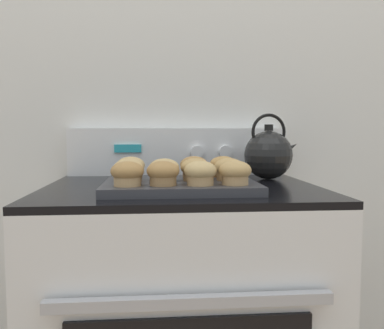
% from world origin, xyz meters
% --- Properties ---
extents(wall_back, '(8.00, 0.05, 2.40)m').
position_xyz_m(wall_back, '(0.00, 0.65, 1.20)').
color(wall_back, silver).
rests_on(wall_back, ground_plane).
extents(control_panel, '(0.73, 0.07, 0.16)m').
position_xyz_m(control_panel, '(0.00, 0.60, 0.97)').
color(control_panel, white).
rests_on(control_panel, stove_range).
extents(muffin_pan, '(0.39, 0.30, 0.02)m').
position_xyz_m(muffin_pan, '(-0.01, 0.24, 0.90)').
color(muffin_pan, '#38383D').
rests_on(muffin_pan, stove_range).
extents(muffin_r0_c0, '(0.08, 0.08, 0.06)m').
position_xyz_m(muffin_r0_c0, '(-0.14, 0.15, 0.94)').
color(muffin_r0_c0, tan).
rests_on(muffin_r0_c0, muffin_pan).
extents(muffin_r0_c1, '(0.08, 0.08, 0.06)m').
position_xyz_m(muffin_r0_c1, '(-0.05, 0.16, 0.94)').
color(muffin_r0_c1, '#A37A4C').
rests_on(muffin_r0_c1, muffin_pan).
extents(muffin_r0_c2, '(0.08, 0.08, 0.06)m').
position_xyz_m(muffin_r0_c2, '(0.04, 0.15, 0.94)').
color(muffin_r0_c2, tan).
rests_on(muffin_r0_c2, muffin_pan).
extents(muffin_r0_c3, '(0.08, 0.08, 0.06)m').
position_xyz_m(muffin_r0_c3, '(0.12, 0.15, 0.94)').
color(muffin_r0_c3, tan).
rests_on(muffin_r0_c3, muffin_pan).
extents(muffin_r1_c0, '(0.08, 0.08, 0.06)m').
position_xyz_m(muffin_r1_c0, '(-0.14, 0.24, 0.94)').
color(muffin_r1_c0, tan).
rests_on(muffin_r1_c0, muffin_pan).
extents(muffin_r1_c1, '(0.08, 0.08, 0.06)m').
position_xyz_m(muffin_r1_c1, '(-0.05, 0.24, 0.94)').
color(muffin_r1_c1, olive).
rests_on(muffin_r1_c1, muffin_pan).
extents(muffin_r1_c2, '(0.08, 0.08, 0.06)m').
position_xyz_m(muffin_r1_c2, '(0.03, 0.24, 0.94)').
color(muffin_r1_c2, tan).
rests_on(muffin_r1_c2, muffin_pan).
extents(muffin_r1_c3, '(0.08, 0.08, 0.06)m').
position_xyz_m(muffin_r1_c3, '(0.12, 0.24, 0.94)').
color(muffin_r1_c3, tan).
rests_on(muffin_r1_c3, muffin_pan).
extents(muffin_r2_c0, '(0.08, 0.08, 0.06)m').
position_xyz_m(muffin_r2_c0, '(-0.14, 0.32, 0.94)').
color(muffin_r2_c0, olive).
rests_on(muffin_r2_c0, muffin_pan).
extents(muffin_r2_c2, '(0.08, 0.08, 0.06)m').
position_xyz_m(muffin_r2_c2, '(0.04, 0.33, 0.94)').
color(muffin_r2_c2, '#A37A4C').
rests_on(muffin_r2_c2, muffin_pan).
extents(muffin_r2_c3, '(0.08, 0.08, 0.06)m').
position_xyz_m(muffin_r2_c3, '(0.12, 0.33, 0.94)').
color(muffin_r2_c3, olive).
rests_on(muffin_r2_c3, muffin_pan).
extents(tea_kettle, '(0.18, 0.15, 0.21)m').
position_xyz_m(tea_kettle, '(0.28, 0.44, 0.97)').
color(tea_kettle, black).
rests_on(tea_kettle, stove_range).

